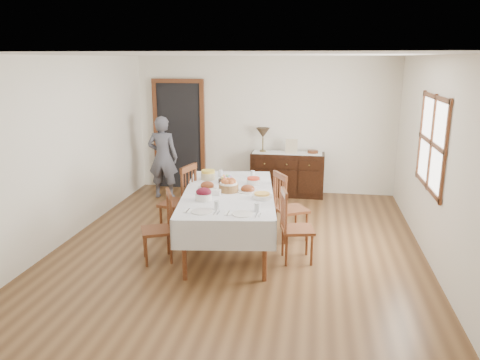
% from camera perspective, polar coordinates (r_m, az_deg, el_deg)
% --- Properties ---
extents(ground, '(6.00, 6.00, 0.00)m').
position_cam_1_polar(ground, '(6.58, -0.14, -8.25)').
color(ground, brown).
extents(room_shell, '(5.02, 6.02, 2.65)m').
position_cam_1_polar(room_shell, '(6.57, -0.80, 6.60)').
color(room_shell, white).
rests_on(room_shell, ground).
extents(dining_table, '(1.51, 2.49, 0.81)m').
position_cam_1_polar(dining_table, '(6.35, -1.41, -2.25)').
color(dining_table, silver).
rests_on(dining_table, ground).
extents(chair_left_near, '(0.51, 0.51, 0.93)m').
position_cam_1_polar(chair_left_near, '(6.12, -9.68, -5.55)').
color(chair_left_near, '#5C2E18').
rests_on(chair_left_near, ground).
extents(chair_left_far, '(0.54, 0.54, 1.08)m').
position_cam_1_polar(chair_left_far, '(6.91, -7.24, -2.42)').
color(chair_left_far, '#5C2E18').
rests_on(chair_left_far, ground).
extents(chair_right_near, '(0.47, 0.47, 0.96)m').
position_cam_1_polar(chair_right_near, '(6.05, 6.56, -5.52)').
color(chair_right_near, '#5C2E18').
rests_on(chair_right_near, ground).
extents(chair_right_far, '(0.57, 0.57, 1.00)m').
position_cam_1_polar(chair_right_far, '(6.75, 5.88, -3.15)').
color(chair_right_far, '#5C2E18').
rests_on(chair_right_far, ground).
extents(sideboard, '(1.37, 0.50, 0.82)m').
position_cam_1_polar(sideboard, '(8.97, 5.78, 0.72)').
color(sideboard, black).
rests_on(sideboard, ground).
extents(person, '(0.52, 0.34, 1.65)m').
position_cam_1_polar(person, '(8.82, -9.39, 3.08)').
color(person, '#51525D').
rests_on(person, ground).
extents(bread_basket, '(0.27, 0.27, 0.18)m').
position_cam_1_polar(bread_basket, '(6.32, -1.40, -0.69)').
color(bread_basket, brown).
rests_on(bread_basket, dining_table).
extents(egg_basket, '(0.23, 0.23, 0.11)m').
position_cam_1_polar(egg_basket, '(6.78, -1.70, 0.02)').
color(egg_basket, black).
rests_on(egg_basket, dining_table).
extents(ham_platter_a, '(0.27, 0.27, 0.11)m').
position_cam_1_polar(ham_platter_a, '(6.51, -4.01, -0.72)').
color(ham_platter_a, silver).
rests_on(ham_platter_a, dining_table).
extents(ham_platter_b, '(0.30, 0.30, 0.11)m').
position_cam_1_polar(ham_platter_b, '(6.33, 0.95, -1.16)').
color(ham_platter_b, silver).
rests_on(ham_platter_b, dining_table).
extents(beet_bowl, '(0.22, 0.22, 0.16)m').
position_cam_1_polar(beet_bowl, '(5.96, -4.44, -1.77)').
color(beet_bowl, silver).
rests_on(beet_bowl, dining_table).
extents(carrot_bowl, '(0.20, 0.20, 0.10)m').
position_cam_1_polar(carrot_bowl, '(6.71, 1.65, -0.10)').
color(carrot_bowl, silver).
rests_on(carrot_bowl, dining_table).
extents(pineapple_bowl, '(0.21, 0.21, 0.14)m').
position_cam_1_polar(pineapple_bowl, '(6.98, -3.90, 0.64)').
color(pineapple_bowl, tan).
rests_on(pineapple_bowl, dining_table).
extents(casserole_dish, '(0.27, 0.27, 0.07)m').
position_cam_1_polar(casserole_dish, '(6.03, 2.71, -1.94)').
color(casserole_dish, silver).
rests_on(casserole_dish, dining_table).
extents(butter_dish, '(0.15, 0.11, 0.07)m').
position_cam_1_polar(butter_dish, '(6.18, -3.04, -1.50)').
color(butter_dish, silver).
rests_on(butter_dish, dining_table).
extents(setting_left, '(0.44, 0.31, 0.10)m').
position_cam_1_polar(setting_left, '(5.55, -4.11, -3.58)').
color(setting_left, silver).
rests_on(setting_left, dining_table).
extents(setting_right, '(0.44, 0.31, 0.10)m').
position_cam_1_polar(setting_right, '(5.45, 0.88, -3.87)').
color(setting_right, silver).
rests_on(setting_right, dining_table).
extents(glass_far_a, '(0.06, 0.06, 0.11)m').
position_cam_1_polar(glass_far_a, '(7.11, -2.39, 0.80)').
color(glass_far_a, silver).
rests_on(glass_far_a, dining_table).
extents(glass_far_b, '(0.06, 0.06, 0.11)m').
position_cam_1_polar(glass_far_b, '(7.05, 1.54, 0.71)').
color(glass_far_b, silver).
rests_on(glass_far_b, dining_table).
extents(runner, '(1.30, 0.35, 0.01)m').
position_cam_1_polar(runner, '(8.88, 5.78, 3.32)').
color(runner, white).
rests_on(runner, sideboard).
extents(table_lamp, '(0.26, 0.26, 0.46)m').
position_cam_1_polar(table_lamp, '(8.89, 2.82, 5.69)').
color(table_lamp, brown).
rests_on(table_lamp, sideboard).
extents(picture_frame, '(0.22, 0.08, 0.28)m').
position_cam_1_polar(picture_frame, '(8.78, 6.29, 4.07)').
color(picture_frame, '#BDAF8D').
rests_on(picture_frame, sideboard).
extents(deco_bowl, '(0.20, 0.20, 0.06)m').
position_cam_1_polar(deco_bowl, '(8.90, 8.86, 3.41)').
color(deco_bowl, '#5C2E18').
rests_on(deco_bowl, sideboard).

